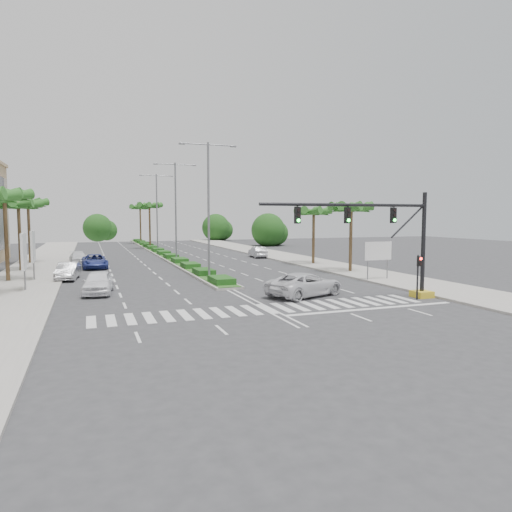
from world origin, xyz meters
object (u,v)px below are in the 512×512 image
at_px(car_parked_b, 68,271).
at_px(car_parked_d, 79,257).
at_px(car_crossing, 305,284).
at_px(car_parked_c, 95,261).
at_px(car_parked_a, 98,282).
at_px(car_right, 258,252).

height_order(car_parked_b, car_parked_d, car_parked_b).
bearing_deg(car_crossing, car_parked_d, 5.38).
xyz_separation_m(car_parked_b, car_parked_c, (2.35, 8.49, -0.01)).
height_order(car_parked_c, car_parked_d, car_parked_c).
distance_m(car_parked_a, car_right, 31.60).
height_order(car_parked_b, car_right, car_parked_b).
xyz_separation_m(car_parked_c, car_parked_d, (-1.75, 7.10, -0.11)).
distance_m(car_parked_b, car_crossing, 21.74).
distance_m(car_parked_a, car_parked_d, 24.40).
relative_size(car_parked_b, car_right, 1.04).
bearing_deg(car_parked_c, car_right, 14.13).
xyz_separation_m(car_parked_a, car_parked_c, (-0.01, 17.23, -0.07)).
bearing_deg(car_parked_d, car_parked_c, -83.91).
xyz_separation_m(car_parked_b, car_parked_d, (0.60, 15.59, -0.12)).
height_order(car_parked_a, car_parked_b, car_parked_a).
relative_size(car_parked_a, car_parked_c, 0.89).
bearing_deg(car_parked_b, car_parked_d, 94.25).
bearing_deg(car_parked_a, car_right, 54.94).
xyz_separation_m(car_parked_a, car_crossing, (13.60, -6.02, 0.00)).
relative_size(car_parked_a, car_crossing, 0.81).
bearing_deg(car_parked_a, car_parked_c, 96.78).
relative_size(car_parked_d, car_crossing, 0.75).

